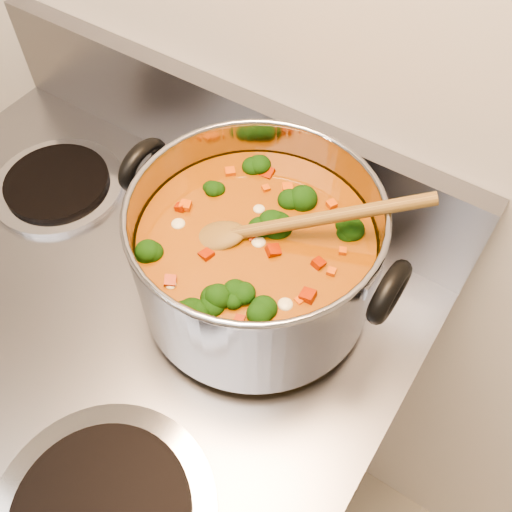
{
  "coord_description": "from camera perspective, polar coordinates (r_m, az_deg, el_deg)",
  "views": [
    {
      "loc": [
        0.39,
        0.98,
        1.56
      ],
      "look_at": [
        0.17,
        1.32,
        1.01
      ],
      "focal_mm": 40.0,
      "sensor_mm": 36.0,
      "label": 1
    }
  ],
  "objects": [
    {
      "name": "electric_range",
      "position": [
        1.18,
        -11.78,
        -17.23
      ],
      "size": [
        0.79,
        0.72,
        1.08
      ],
      "color": "gray",
      "rests_on": "ground"
    },
    {
      "name": "wooden_spoon",
      "position": [
        0.64,
        1.42,
        2.87
      ],
      "size": [
        0.25,
        0.17,
        0.09
      ],
      "rotation": [
        0.0,
        0.0,
        0.58
      ],
      "color": "brown",
      "rests_on": "stockpot"
    },
    {
      "name": "cooktop_crumbs",
      "position": [
        0.76,
        14.44,
        -6.14
      ],
      "size": [
        0.12,
        0.15,
        0.01
      ],
      "color": "black",
      "rests_on": "electric_range"
    },
    {
      "name": "stockpot",
      "position": [
        0.68,
        0.04,
        0.07
      ],
      "size": [
        0.35,
        0.29,
        0.17
      ],
      "rotation": [
        0.0,
        0.0,
        -0.01
      ],
      "color": "#95949C",
      "rests_on": "electric_range"
    }
  ]
}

